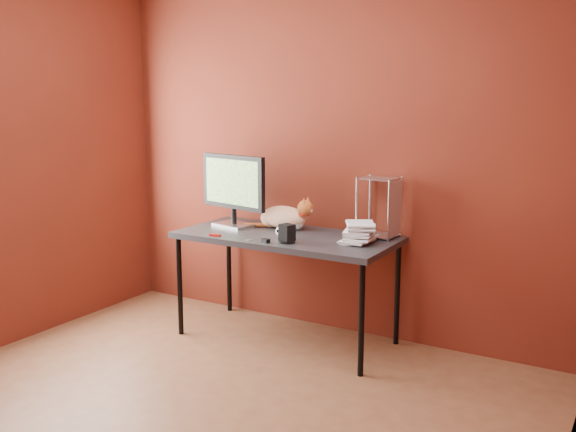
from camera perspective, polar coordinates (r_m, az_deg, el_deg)
The scene contains 11 objects.
room at distance 3.08m, azimuth -10.76°, elevation 6.11°, with size 3.52×3.52×2.61m.
desk at distance 4.39m, azimuth -0.15°, elevation -2.30°, with size 1.50×0.70×0.75m.
monitor at distance 4.62m, azimuth -4.88°, elevation 2.60°, with size 0.59×0.25×0.52m.
cat at distance 4.56m, azimuth -0.34°, elevation -0.09°, with size 0.52×0.19×0.24m.
skull_mug at distance 4.26m, azimuth -0.54°, elevation -1.41°, with size 0.09×0.09×0.08m.
speaker at distance 4.12m, azimuth -0.09°, elevation -1.62°, with size 0.11×0.11×0.12m.
book_stack at distance 4.10m, azimuth 5.44°, elevation 7.43°, with size 0.27×0.29×1.41m.
wire_rack at distance 4.32m, azimuth 8.08°, elevation 0.80°, with size 0.25×0.21×0.41m.
pocket_knife at distance 4.35m, azimuth -6.50°, elevation -1.70°, with size 0.08×0.02×0.02m, color #A50D0C.
black_gadget at distance 4.14m, azimuth -2.00°, elevation -2.21°, with size 0.05×0.03×0.03m, color black.
washer at distance 4.21m, azimuth -3.47°, elevation -2.14°, with size 0.04×0.04×0.00m, color #A5A5AA.
Camera 1 is at (2.02, -2.32, 1.67)m, focal length 40.00 mm.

